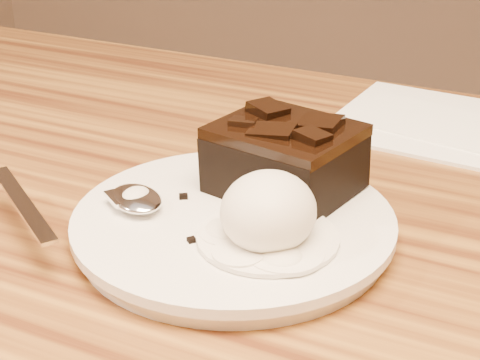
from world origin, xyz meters
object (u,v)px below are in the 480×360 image
at_px(brownie, 285,163).
at_px(napkin, 430,120).
at_px(ice_cream_scoop, 268,212).
at_px(plate, 233,227).
at_px(spoon, 136,201).

bearing_deg(brownie, napkin, 76.31).
bearing_deg(ice_cream_scoop, plate, 149.19).
bearing_deg(spoon, plate, -39.30).
xyz_separation_m(plate, ice_cream_scoop, (0.03, -0.02, 0.03)).
bearing_deg(ice_cream_scoop, napkin, 83.28).
relative_size(brownie, spoon, 0.51).
relative_size(plate, ice_cream_scoop, 3.42).
height_order(brownie, spoon, brownie).
bearing_deg(spoon, napkin, 9.32).
height_order(plate, ice_cream_scoop, ice_cream_scoop).
height_order(brownie, ice_cream_scoop, ice_cream_scoop).
xyz_separation_m(plate, napkin, (0.07, 0.27, -0.01)).
xyz_separation_m(brownie, spoon, (-0.08, -0.07, -0.02)).
bearing_deg(napkin, spoon, -114.67).
bearing_deg(napkin, brownie, -103.69).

